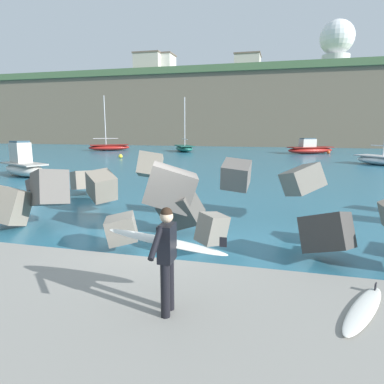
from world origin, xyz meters
The scene contains 18 objects.
ground_plane centered at (0.00, 0.00, 0.00)m, with size 400.00×400.00×0.00m, color #2D6B84.
walkway_path centered at (0.00, -4.00, 0.12)m, with size 48.00×4.40×0.24m, color gray.
breakwater_jetty centered at (-0.71, 2.10, 1.10)m, with size 32.58×8.08×2.66m.
surfer_with_board centered at (1.51, -3.94, 1.28)m, with size 2.10×1.17×1.78m.
spare_surfboard centered at (4.66, -3.20, 0.28)m, with size 1.16×1.97×0.19m.
boat_near_left centered at (11.66, 24.80, 0.47)m, with size 4.26×4.62×6.54m.
boat_near_centre centered at (-21.08, 36.71, 0.49)m, with size 6.03×4.92×7.74m.
boat_near_right centered at (-9.87, 37.14, 0.49)m, with size 4.30×5.58×7.28m.
boat_mid_left centered at (6.68, 37.41, 0.62)m, with size 6.38×4.80×1.96m.
boat_mid_centre centered at (-13.66, 10.63, 0.72)m, with size 4.47×3.20×2.38m.
mooring_buoy_middle centered at (-13.65, 25.20, 0.22)m, with size 0.44×0.44×0.44m.
mooring_buoy_outer centered at (8.95, 37.67, 0.22)m, with size 0.44×0.44×0.44m.
headland_bluff centered at (-10.83, 73.56, 7.00)m, with size 97.78×43.74×13.95m.
radar_dome centered at (12.56, 66.67, 19.27)m, with size 6.52×6.52×9.77m.
station_building_west centered at (-26.87, 68.27, 16.91)m, with size 6.27×5.36×5.90m.
station_building_central centered at (-5.05, 72.40, 16.65)m, with size 5.67×5.98×5.37m.
station_building_east centered at (-5.57, 80.99, 16.86)m, with size 5.02×5.44×5.79m.
station_building_annex centered at (-24.94, 69.77, 16.90)m, with size 6.79×5.08×5.88m.
Camera 1 is at (3.24, -8.98, 3.22)m, focal length 32.25 mm.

